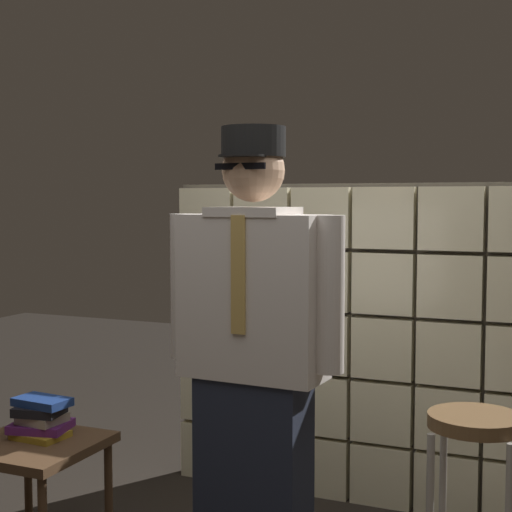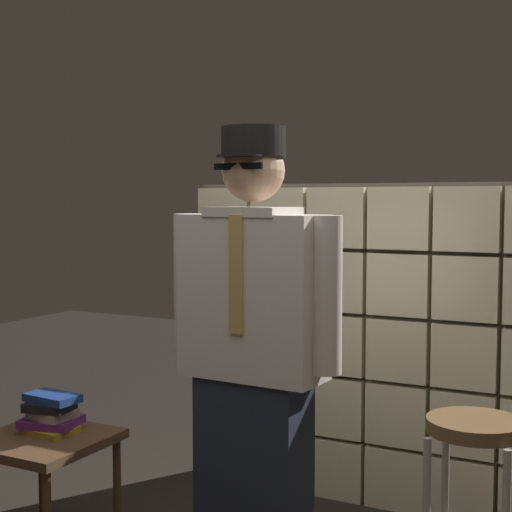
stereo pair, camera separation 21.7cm
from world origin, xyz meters
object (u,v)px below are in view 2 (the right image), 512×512
at_px(book_stack, 51,414).
at_px(side_table, 44,453).
at_px(bar_stool, 474,476).
at_px(standing_person, 253,358).

bearing_deg(book_stack, side_table, -84.22).
distance_m(bar_stool, book_stack, 1.78).
bearing_deg(side_table, bar_stool, 8.57).
bearing_deg(standing_person, book_stack, -172.33).
bearing_deg(bar_stool, standing_person, -170.99).
height_order(standing_person, bar_stool, standing_person).
height_order(standing_person, side_table, standing_person).
bearing_deg(side_table, book_stack, 95.78).
height_order(bar_stool, book_stack, bar_stool).
relative_size(bar_stool, side_table, 1.45).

